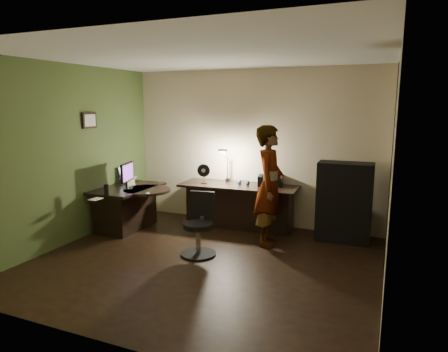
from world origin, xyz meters
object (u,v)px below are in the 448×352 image
at_px(desk_right, 238,206).
at_px(monitor, 126,180).
at_px(cabinet, 344,202).
at_px(person, 270,186).
at_px(desk_left, 128,208).
at_px(office_chair, 198,225).

distance_m(desk_right, monitor, 1.94).
bearing_deg(monitor, desk_right, 12.40).
xyz_separation_m(cabinet, monitor, (-3.40, -0.88, 0.26)).
relative_size(desk_right, person, 1.11).
distance_m(desk_left, desk_right, 1.88).
bearing_deg(desk_right, desk_left, -157.67).
height_order(monitor, person, person).
height_order(desk_left, monitor, monitor).
xyz_separation_m(desk_left, person, (2.42, 0.22, 0.54)).
relative_size(desk_left, cabinet, 1.02).
relative_size(desk_left, office_chair, 1.42).
bearing_deg(cabinet, person, -152.05).
height_order(monitor, office_chair, monitor).
bearing_deg(desk_right, office_chair, -94.82).
bearing_deg(desk_right, monitor, -155.02).
xyz_separation_m(desk_left, desk_right, (1.70, 0.79, 0.01)).
height_order(desk_left, desk_right, desk_right).
xyz_separation_m(desk_left, cabinet, (3.44, 0.80, 0.25)).
bearing_deg(desk_left, office_chair, -21.42).
bearing_deg(cabinet, desk_right, 178.76).
height_order(cabinet, person, person).
relative_size(desk_right, office_chair, 2.27).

